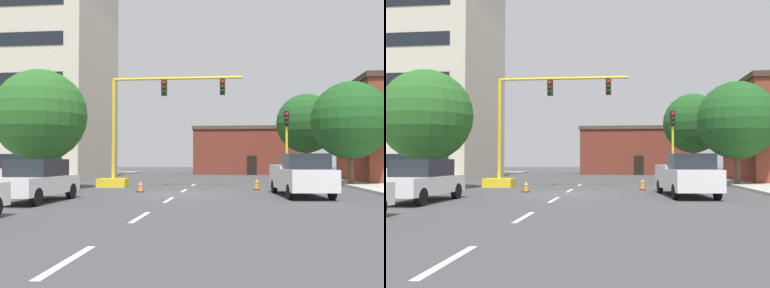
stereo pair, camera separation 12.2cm
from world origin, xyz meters
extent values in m
plane|color=#424244|center=(0.00, 0.00, 0.00)|extent=(160.00, 160.00, 0.00)
cube|color=#9E998E|center=(-12.88, 8.00, 0.07)|extent=(6.00, 56.00, 0.14)
cube|color=silver|center=(0.00, -14.00, 0.00)|extent=(0.16, 2.40, 0.01)
cube|color=silver|center=(0.00, -8.50, 0.00)|extent=(0.16, 2.40, 0.01)
cube|color=silver|center=(0.00, -3.00, 0.00)|extent=(0.16, 2.40, 0.01)
cube|color=silver|center=(0.00, 2.50, 0.00)|extent=(0.16, 2.40, 0.01)
cube|color=silver|center=(0.00, 8.00, 0.00)|extent=(0.16, 2.40, 0.01)
cube|color=beige|center=(-16.66, 16.91, 9.82)|extent=(14.39, 11.33, 19.64)
cube|color=brown|center=(4.74, 32.05, 2.62)|extent=(13.44, 8.75, 5.24)
cube|color=#4C4238|center=(4.74, 32.05, 5.44)|extent=(13.74, 9.05, 0.40)
cube|color=black|center=(4.74, 27.65, 1.10)|extent=(1.10, 0.06, 2.20)
cube|color=yellow|center=(-4.74, 4.85, 0.28)|extent=(1.80, 1.20, 0.55)
cylinder|color=yellow|center=(-4.74, 4.85, 3.65)|extent=(0.20, 0.20, 6.20)
cylinder|color=yellow|center=(-0.73, 4.85, 6.75)|extent=(8.03, 0.16, 0.16)
cube|color=black|center=(-1.53, 4.85, 6.18)|extent=(0.32, 0.36, 0.95)
sphere|color=red|center=(-1.53, 4.66, 6.45)|extent=(0.20, 0.20, 0.20)
sphere|color=#38280A|center=(-1.53, 4.66, 6.17)|extent=(0.20, 0.20, 0.20)
sphere|color=black|center=(-1.53, 4.66, 5.89)|extent=(0.20, 0.20, 0.20)
cube|color=black|center=(2.08, 4.85, 6.18)|extent=(0.32, 0.36, 0.95)
sphere|color=red|center=(2.08, 4.66, 6.45)|extent=(0.20, 0.20, 0.20)
sphere|color=#38280A|center=(2.08, 4.66, 6.17)|extent=(0.20, 0.20, 0.20)
sphere|color=black|center=(2.08, 4.66, 5.89)|extent=(0.20, 0.20, 0.20)
cylinder|color=yellow|center=(6.09, 6.35, 2.40)|extent=(0.14, 0.14, 4.80)
cube|color=black|center=(6.09, 6.35, 4.33)|extent=(0.32, 0.36, 0.95)
sphere|color=red|center=(6.09, 6.16, 4.60)|extent=(0.20, 0.20, 0.20)
sphere|color=#38280A|center=(6.09, 6.16, 4.32)|extent=(0.20, 0.20, 0.20)
sphere|color=black|center=(6.09, 6.16, 4.04)|extent=(0.20, 0.20, 0.20)
cylinder|color=#4C3823|center=(-8.48, 2.67, 1.14)|extent=(0.36, 0.36, 2.28)
sphere|color=#286023|center=(-8.48, 2.67, 4.30)|extent=(5.38, 5.38, 5.38)
cylinder|color=brown|center=(10.48, 8.03, 1.20)|extent=(0.36, 0.36, 2.40)
sphere|color=#1E511E|center=(10.48, 8.03, 4.34)|extent=(5.18, 5.18, 5.18)
cylinder|color=brown|center=(9.45, 19.27, 1.52)|extent=(0.36, 0.36, 3.04)
sphere|color=#1E511E|center=(9.45, 19.27, 5.11)|extent=(5.52, 5.52, 5.52)
cube|color=white|center=(5.90, -0.51, 0.81)|extent=(2.49, 5.56, 0.95)
cube|color=#1E2328|center=(5.98, -1.40, 1.64)|extent=(2.00, 1.96, 0.70)
cube|color=white|center=(5.79, 0.68, 1.37)|extent=(2.25, 2.98, 0.16)
cylinder|color=black|center=(6.96, -2.25, 0.34)|extent=(0.28, 0.70, 0.68)
cylinder|color=black|center=(5.17, -2.42, 0.34)|extent=(0.28, 0.70, 0.68)
cylinder|color=black|center=(6.62, 1.41, 0.34)|extent=(0.28, 0.70, 0.68)
cylinder|color=black|center=(4.83, 1.24, 0.34)|extent=(0.28, 0.70, 0.68)
cube|color=white|center=(-5.24, -4.42, 0.69)|extent=(2.01, 4.56, 0.70)
cube|color=#1E2328|center=(-5.23, -4.32, 1.39)|extent=(1.78, 2.36, 0.70)
cylinder|color=black|center=(-6.01, -2.86, 0.34)|extent=(0.24, 0.69, 0.68)
cylinder|color=black|center=(-4.36, -2.92, 0.34)|extent=(0.24, 0.69, 0.68)
cylinder|color=black|center=(-4.47, -5.98, 0.34)|extent=(0.24, 0.69, 0.68)
cube|color=black|center=(4.05, 3.53, 0.02)|extent=(0.36, 0.36, 0.04)
cone|color=orange|center=(4.05, 3.53, 0.40)|extent=(0.28, 0.28, 0.71)
cylinder|color=white|center=(4.05, 3.53, 0.48)|extent=(0.19, 0.19, 0.08)
cube|color=black|center=(-2.19, 1.23, 0.02)|extent=(0.36, 0.36, 0.04)
cone|color=orange|center=(-2.19, 1.23, 0.34)|extent=(0.28, 0.28, 0.59)
cylinder|color=white|center=(-2.19, 1.23, 0.41)|extent=(0.19, 0.19, 0.08)
camera|label=1|loc=(2.82, -20.97, 1.71)|focal=39.66mm
camera|label=2|loc=(2.94, -20.95, 1.71)|focal=39.66mm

